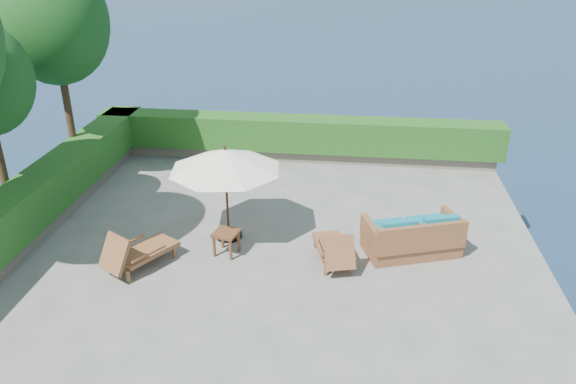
# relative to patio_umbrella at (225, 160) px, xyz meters

# --- Properties ---
(ground) EXTENTS (12.00, 12.00, 0.00)m
(ground) POSITION_rel_patio_umbrella_xyz_m (1.06, -0.51, -1.92)
(ground) COLOR gray
(ground) RESTS_ON ground
(foundation) EXTENTS (12.00, 12.00, 3.00)m
(foundation) POSITION_rel_patio_umbrella_xyz_m (1.06, -0.51, -3.48)
(foundation) COLOR #4C453D
(foundation) RESTS_ON ocean
(ocean) EXTENTS (600.00, 600.00, 0.00)m
(ocean) POSITION_rel_patio_umbrella_xyz_m (1.06, -0.51, -4.93)
(ocean) COLOR #162547
(ocean) RESTS_ON ground
(planter_wall_far) EXTENTS (12.00, 0.60, 0.36)m
(planter_wall_far) POSITION_rel_patio_umbrella_xyz_m (1.06, 5.09, -1.75)
(planter_wall_far) COLOR slate
(planter_wall_far) RESTS_ON ground
(planter_wall_left) EXTENTS (0.60, 12.00, 0.36)m
(planter_wall_left) POSITION_rel_patio_umbrella_xyz_m (-4.54, -0.51, -1.75)
(planter_wall_left) COLOR slate
(planter_wall_left) RESTS_ON ground
(hedge_far) EXTENTS (12.40, 0.90, 1.00)m
(hedge_far) POSITION_rel_patio_umbrella_xyz_m (1.06, 5.09, -1.08)
(hedge_far) COLOR #214E16
(hedge_far) RESTS_ON planter_wall_far
(hedge_left) EXTENTS (0.90, 12.40, 1.00)m
(hedge_left) POSITION_rel_patio_umbrella_xyz_m (-4.54, -0.51, -1.08)
(hedge_left) COLOR #214E16
(hedge_left) RESTS_ON planter_wall_left
(tree_far) EXTENTS (2.80, 2.80, 6.03)m
(tree_far) POSITION_rel_patio_umbrella_xyz_m (-4.94, 2.69, 2.48)
(tree_far) COLOR #45301A
(tree_far) RESTS_ON ground
(patio_umbrella) EXTENTS (3.10, 3.10, 2.28)m
(patio_umbrella) POSITION_rel_patio_umbrella_xyz_m (0.00, 0.00, 0.00)
(patio_umbrella) COLOR black
(patio_umbrella) RESTS_ON ground
(lounge_left) EXTENTS (1.43, 1.75, 0.95)m
(lounge_left) POSITION_rel_patio_umbrella_xyz_m (-1.63, -1.54, -1.53)
(lounge_left) COLOR brown
(lounge_left) RESTS_ON ground
(lounge_right) EXTENTS (1.01, 1.64, 0.88)m
(lounge_right) POSITION_rel_patio_umbrella_xyz_m (2.49, -0.87, -1.56)
(lounge_right) COLOR brown
(lounge_right) RESTS_ON ground
(side_table) EXTENTS (0.63, 0.63, 0.55)m
(side_table) POSITION_rel_patio_umbrella_xyz_m (0.12, -0.74, -1.48)
(side_table) COLOR brown
(side_table) RESTS_ON ground
(wicker_loveseat) EXTENTS (2.28, 1.66, 1.01)m
(wicker_loveseat) POSITION_rel_patio_umbrella_xyz_m (4.19, -0.25, -1.53)
(wicker_loveseat) COLOR brown
(wicker_loveseat) RESTS_ON ground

